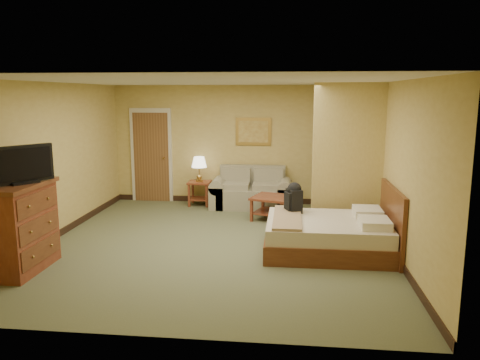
# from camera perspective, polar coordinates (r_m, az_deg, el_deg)

# --- Properties ---
(floor) EXTENTS (6.00, 6.00, 0.00)m
(floor) POSITION_cam_1_polar(r_m,az_deg,el_deg) (7.70, -2.85, -7.79)
(floor) COLOR #565B3B
(floor) RESTS_ON ground
(ceiling) EXTENTS (6.00, 6.00, 0.00)m
(ceiling) POSITION_cam_1_polar(r_m,az_deg,el_deg) (7.32, -3.04, 11.94)
(ceiling) COLOR white
(ceiling) RESTS_ON back_wall
(back_wall) EXTENTS (5.50, 0.02, 2.60)m
(back_wall) POSITION_cam_1_polar(r_m,az_deg,el_deg) (10.35, -0.31, 4.30)
(back_wall) COLOR tan
(back_wall) RESTS_ON floor
(left_wall) EXTENTS (0.02, 6.00, 2.60)m
(left_wall) POSITION_cam_1_polar(r_m,az_deg,el_deg) (8.29, -22.08, 2.00)
(left_wall) COLOR tan
(left_wall) RESTS_ON floor
(right_wall) EXTENTS (0.02, 6.00, 2.60)m
(right_wall) POSITION_cam_1_polar(r_m,az_deg,el_deg) (7.47, 18.37, 1.39)
(right_wall) COLOR tan
(right_wall) RESTS_ON floor
(partition) EXTENTS (1.20, 0.15, 2.60)m
(partition) POSITION_cam_1_polar(r_m,az_deg,el_deg) (8.28, 12.98, 2.49)
(partition) COLOR tan
(partition) RESTS_ON floor
(door) EXTENTS (0.94, 0.16, 2.10)m
(door) POSITION_cam_1_polar(r_m,az_deg,el_deg) (10.74, -10.73, 2.90)
(door) COLOR beige
(door) RESTS_ON floor
(baseboard) EXTENTS (5.50, 0.02, 0.12)m
(baseboard) POSITION_cam_1_polar(r_m,az_deg,el_deg) (10.54, -0.31, -2.42)
(baseboard) COLOR black
(baseboard) RESTS_ON floor
(loveseat) EXTENTS (1.74, 0.81, 0.88)m
(loveseat) POSITION_cam_1_polar(r_m,az_deg,el_deg) (10.05, 1.41, -1.75)
(loveseat) COLOR gray
(loveseat) RESTS_ON floor
(side_table) EXTENTS (0.48, 0.48, 0.53)m
(side_table) POSITION_cam_1_polar(r_m,az_deg,el_deg) (10.27, -4.96, -1.16)
(side_table) COLOR maroon
(side_table) RESTS_ON floor
(table_lamp) EXTENTS (0.33, 0.33, 0.54)m
(table_lamp) POSITION_cam_1_polar(r_m,az_deg,el_deg) (10.17, -5.01, 2.11)
(table_lamp) COLOR #A8833D
(table_lamp) RESTS_ON side_table
(coffee_table) EXTENTS (0.89, 0.89, 0.46)m
(coffee_table) POSITION_cam_1_polar(r_m,az_deg,el_deg) (9.09, 3.94, -2.80)
(coffee_table) COLOR maroon
(coffee_table) RESTS_ON floor
(wall_picture) EXTENTS (0.77, 0.04, 0.60)m
(wall_picture) POSITION_cam_1_polar(r_m,az_deg,el_deg) (10.26, 1.64, 5.93)
(wall_picture) COLOR #B78E3F
(wall_picture) RESTS_ON back_wall
(dresser) EXTENTS (0.60, 1.15, 1.23)m
(dresser) POSITION_cam_1_polar(r_m,az_deg,el_deg) (7.07, -25.17, -5.22)
(dresser) COLOR maroon
(dresser) RESTS_ON floor
(tv) EXTENTS (0.51, 0.74, 0.51)m
(tv) POSITION_cam_1_polar(r_m,az_deg,el_deg) (6.85, -25.00, 1.60)
(tv) COLOR black
(tv) RESTS_ON dresser
(bed) EXTENTS (1.93, 1.60, 1.04)m
(bed) POSITION_cam_1_polar(r_m,az_deg,el_deg) (7.38, 11.11, -6.49)
(bed) COLOR #532713
(bed) RESTS_ON floor
(backpack) EXTENTS (0.28, 0.34, 0.50)m
(backpack) POSITION_cam_1_polar(r_m,az_deg,el_deg) (7.64, 6.62, -2.02)
(backpack) COLOR black
(backpack) RESTS_ON bed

